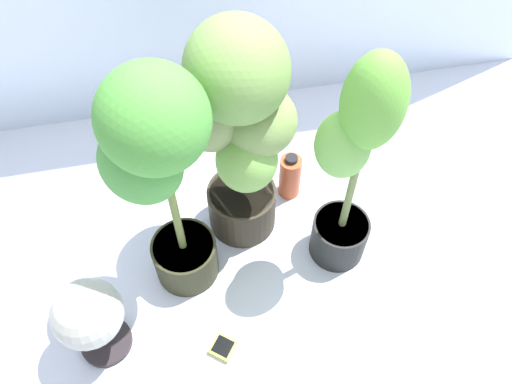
# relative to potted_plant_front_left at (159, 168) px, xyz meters

# --- Properties ---
(ground_plane) EXTENTS (8.00, 8.00, 0.00)m
(ground_plane) POSITION_rel_potted_plant_front_left_xyz_m (0.31, 0.06, -0.63)
(ground_plane) COLOR silver
(ground_plane) RESTS_ON ground
(potted_plant_front_left) EXTENTS (0.44, 0.43, 1.00)m
(potted_plant_front_left) POSITION_rel_potted_plant_front_left_xyz_m (0.00, 0.00, 0.00)
(potted_plant_front_left) COLOR #2B2B17
(potted_plant_front_left) RESTS_ON ground
(potted_plant_center) EXTENTS (0.49, 0.43, 0.97)m
(potted_plant_center) POSITION_rel_potted_plant_front_left_xyz_m (0.27, 0.17, -0.05)
(potted_plant_center) COLOR #2F281C
(potted_plant_center) RESTS_ON ground
(potted_plant_front_right) EXTENTS (0.29, 0.25, 0.98)m
(potted_plant_front_right) POSITION_rel_potted_plant_front_left_xyz_m (0.60, -0.03, -0.11)
(potted_plant_front_right) COLOR black
(potted_plant_front_right) RESTS_ON ground
(hygrometer_box) EXTENTS (0.11, 0.11, 0.03)m
(hygrometer_box) POSITION_rel_potted_plant_front_left_xyz_m (0.10, -0.35, -0.62)
(hygrometer_box) COLOR #C9C74A
(hygrometer_box) RESTS_ON ground
(floor_fan) EXTENTS (0.32, 0.32, 0.38)m
(floor_fan) POSITION_rel_potted_plant_front_left_xyz_m (-0.30, -0.24, -0.38)
(floor_fan) COLOR black
(floor_fan) RESTS_ON ground
(nutrient_bottle) EXTENTS (0.09, 0.09, 0.23)m
(nutrient_bottle) POSITION_rel_potted_plant_front_left_xyz_m (0.50, 0.28, -0.52)
(nutrient_bottle) COLOR #C54F2B
(nutrient_bottle) RESTS_ON ground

